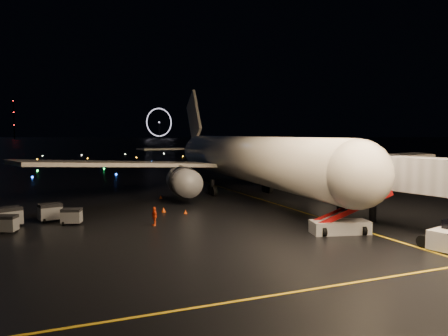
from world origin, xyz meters
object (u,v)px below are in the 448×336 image
(airliner, at_px, (237,134))
(baggage_cart_3, at_px, (6,224))
(baggage_cart_0, at_px, (72,216))
(baggage_cart_1, at_px, (50,212))
(belt_loader, at_px, (340,213))
(crew_c, at_px, (154,216))
(baggage_cart_2, at_px, (9,217))

(airliner, bearing_deg, baggage_cart_3, -147.74)
(baggage_cart_0, relative_size, baggage_cart_1, 0.87)
(belt_loader, relative_size, crew_c, 4.08)
(airliner, relative_size, baggage_cart_0, 33.77)
(airliner, distance_m, baggage_cart_3, 34.08)
(airliner, xyz_separation_m, baggage_cart_3, (-29.02, -16.10, -7.72))
(baggage_cart_1, relative_size, baggage_cart_2, 0.96)
(baggage_cart_3, bearing_deg, baggage_cart_0, 36.72)
(airliner, xyz_separation_m, baggage_cart_2, (-28.98, -13.47, -7.58))
(crew_c, bearing_deg, belt_loader, 47.77)
(belt_loader, height_order, baggage_cart_0, belt_loader)
(baggage_cart_1, bearing_deg, crew_c, -46.79)
(belt_loader, relative_size, baggage_cart_0, 4.10)
(crew_c, xyz_separation_m, baggage_cart_0, (-7.13, 3.48, -0.14))
(belt_loader, bearing_deg, baggage_cart_3, 171.49)
(belt_loader, bearing_deg, crew_c, 160.93)
(belt_loader, distance_m, baggage_cart_3, 28.92)
(baggage_cart_2, bearing_deg, baggage_cart_0, -35.27)
(airliner, bearing_deg, baggage_cart_0, -145.03)
(crew_c, height_order, baggage_cart_0, crew_c)
(baggage_cart_3, bearing_deg, baggage_cart_2, 110.19)
(belt_loader, xyz_separation_m, baggage_cart_0, (-21.18, 12.71, -1.01))
(airliner, relative_size, belt_loader, 8.25)
(baggage_cart_1, height_order, baggage_cart_2, baggage_cart_2)
(airliner, height_order, baggage_cart_0, airliner)
(airliner, height_order, belt_loader, airliner)
(baggage_cart_0, bearing_deg, belt_loader, -12.94)
(baggage_cart_0, distance_m, baggage_cart_1, 3.02)
(baggage_cart_2, xyz_separation_m, baggage_cart_3, (-0.04, -2.63, -0.15))
(airliner, bearing_deg, crew_c, -129.05)
(belt_loader, distance_m, baggage_cart_0, 24.72)
(airliner, xyz_separation_m, baggage_cart_0, (-23.55, -14.56, -7.73))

